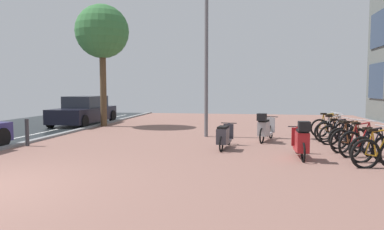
{
  "coord_description": "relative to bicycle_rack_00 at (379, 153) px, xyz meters",
  "views": [
    {
      "loc": [
        5.0,
        -5.62,
        1.85
      ],
      "look_at": [
        3.78,
        1.8,
        1.28
      ],
      "focal_mm": 32.98,
      "sensor_mm": 36.0,
      "label": 1
    }
  ],
  "objects": [
    {
      "name": "ground",
      "position": [
        -6.56,
        -3.09,
        -0.37
      ],
      "size": [
        21.0,
        40.0,
        0.13
      ],
      "color": "black"
    },
    {
      "name": "bicycle_rack_00",
      "position": [
        0.0,
        0.0,
        0.0
      ],
      "size": [
        1.38,
        0.47,
        1.0
      ],
      "color": "black",
      "rests_on": "ground"
    },
    {
      "name": "bicycle_rack_01",
      "position": [
        0.08,
        0.68,
        -0.01
      ],
      "size": [
        1.29,
        0.53,
        0.96
      ],
      "color": "black",
      "rests_on": "ground"
    },
    {
      "name": "bicycle_rack_02",
      "position": [
        0.0,
        1.35,
        0.01
      ],
      "size": [
        1.36,
        0.62,
        1.02
      ],
      "color": "black",
      "rests_on": "ground"
    },
    {
      "name": "bicycle_rack_03",
      "position": [
        -0.1,
        2.03,
        -0.0
      ],
      "size": [
        1.3,
        0.64,
        0.99
      ],
      "color": "black",
      "rests_on": "ground"
    },
    {
      "name": "bicycle_rack_04",
      "position": [
        -0.01,
        2.71,
        -0.02
      ],
      "size": [
        1.24,
        0.51,
        0.95
      ],
      "color": "black",
      "rests_on": "ground"
    },
    {
      "name": "bicycle_rack_05",
      "position": [
        -0.1,
        3.39,
        -0.02
      ],
      "size": [
        1.31,
        0.48,
        0.94
      ],
      "color": "black",
      "rests_on": "ground"
    },
    {
      "name": "bicycle_rack_06",
      "position": [
        -0.11,
        4.07,
        0.0
      ],
      "size": [
        1.39,
        0.47,
        1.0
      ],
      "color": "black",
      "rests_on": "ground"
    },
    {
      "name": "bicycle_rack_07",
      "position": [
        0.0,
        4.74,
        -0.0
      ],
      "size": [
        1.28,
        0.67,
        1.0
      ],
      "color": "black",
      "rests_on": "ground"
    },
    {
      "name": "bicycle_rack_08",
      "position": [
        -0.03,
        5.42,
        -0.0
      ],
      "size": [
        1.34,
        0.48,
        0.99
      ],
      "color": "black",
      "rests_on": "ground"
    },
    {
      "name": "scooter_near",
      "position": [
        -2.46,
        3.76,
        0.12
      ],
      "size": [
        0.8,
        1.83,
        1.04
      ],
      "color": "black",
      "rests_on": "ground"
    },
    {
      "name": "scooter_mid",
      "position": [
        -3.75,
        1.98,
        0.04
      ],
      "size": [
        0.56,
        1.81,
        0.76
      ],
      "color": "black",
      "rests_on": "ground"
    },
    {
      "name": "scooter_far",
      "position": [
        -1.65,
        0.8,
        0.12
      ],
      "size": [
        0.52,
        1.77,
        1.06
      ],
      "color": "black",
      "rests_on": "ground"
    },
    {
      "name": "parked_car_far",
      "position": [
        -11.44,
        8.33,
        0.32
      ],
      "size": [
        1.9,
        4.46,
        1.45
      ],
      "color": "black",
      "rests_on": "ground"
    },
    {
      "name": "lamp_post",
      "position": [
        -4.64,
        4.64,
        3.06
      ],
      "size": [
        0.2,
        0.52,
        6.18
      ],
      "color": "slate",
      "rests_on": "ground"
    },
    {
      "name": "street_tree",
      "position": [
        -10.04,
        7.54,
        4.18
      ],
      "size": [
        2.56,
        2.56,
        5.86
      ],
      "color": "brown",
      "rests_on": "ground"
    },
    {
      "name": "bollard_far",
      "position": [
        -10.04,
        1.51,
        0.09
      ],
      "size": [
        0.12,
        0.12,
        0.88
      ],
      "color": "#38383D",
      "rests_on": "ground"
    }
  ]
}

